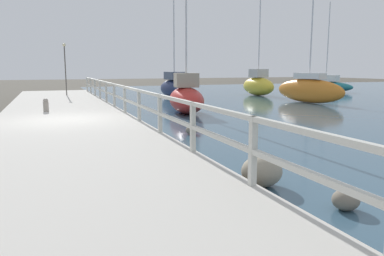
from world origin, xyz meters
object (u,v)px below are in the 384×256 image
object	(u,v)px
sailboat_navy	(174,87)
sailboat_orange	(309,90)
mooring_bollard	(46,105)
sailboat_red	(186,98)
sailboat_yellow	(258,85)
sailboat_teal	(326,85)
dock_lamp	(65,61)

from	to	relation	value
sailboat_navy	sailboat_orange	xyz separation A→B (m)	(6.62, -6.09, 0.04)
mooring_bollard	sailboat_red	world-z (taller)	sailboat_red
sailboat_yellow	sailboat_navy	bearing A→B (deg)	-178.58
sailboat_navy	sailboat_orange	size ratio (longest dim) A/B	0.97
sailboat_navy	sailboat_teal	world-z (taller)	sailboat_teal
sailboat_red	sailboat_teal	bearing A→B (deg)	40.97
sailboat_orange	sailboat_red	size ratio (longest dim) A/B	0.92
sailboat_orange	sailboat_red	world-z (taller)	sailboat_red
sailboat_yellow	sailboat_red	distance (m)	12.63
sailboat_red	sailboat_teal	size ratio (longest dim) A/B	0.99
sailboat_navy	sailboat_orange	world-z (taller)	sailboat_orange
sailboat_teal	dock_lamp	bearing A→B (deg)	165.66
mooring_bollard	sailboat_red	distance (m)	6.17
dock_lamp	sailboat_yellow	distance (m)	14.15
sailboat_navy	sailboat_orange	distance (m)	8.99
sailboat_teal	sailboat_yellow	bearing A→B (deg)	175.29
sailboat_orange	sailboat_teal	size ratio (longest dim) A/B	0.91
dock_lamp	sailboat_teal	world-z (taller)	sailboat_teal
dock_lamp	sailboat_yellow	bearing A→B (deg)	-1.97
dock_lamp	sailboat_navy	size ratio (longest dim) A/B	0.49
dock_lamp	sailboat_yellow	size ratio (longest dim) A/B	0.46
sailboat_navy	dock_lamp	bearing A→B (deg)	168.83
mooring_bollard	dock_lamp	distance (m)	9.73
sailboat_navy	sailboat_orange	bearing A→B (deg)	-47.05
sailboat_navy	sailboat_teal	distance (m)	15.23
mooring_bollard	sailboat_teal	xyz separation A→B (m)	(23.40, 10.90, -0.01)
sailboat_yellow	sailboat_red	xyz separation A→B (m)	(-9.12, -8.75, -0.10)
dock_lamp	sailboat_teal	distance (m)	22.29
sailboat_navy	sailboat_red	world-z (taller)	sailboat_red
sailboat_yellow	sailboat_teal	bearing A→B (deg)	11.81
sailboat_red	sailboat_navy	bearing A→B (deg)	84.58
sailboat_orange	mooring_bollard	bearing A→B (deg)	-177.13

